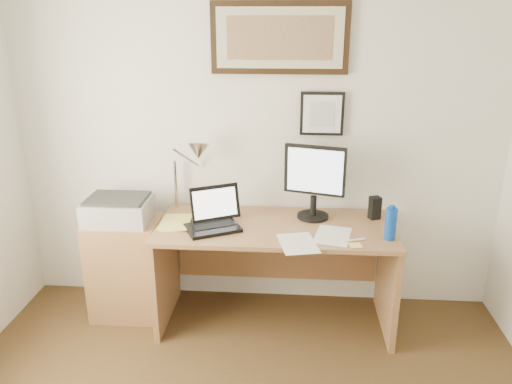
# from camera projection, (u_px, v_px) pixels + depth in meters

# --- Properties ---
(wall_back) EXTENTS (3.50, 0.02, 2.50)m
(wall_back) POSITION_uv_depth(u_px,v_px,m) (257.00, 140.00, 3.56)
(wall_back) COLOR silver
(wall_back) RESTS_ON ground
(side_cabinet) EXTENTS (0.50, 0.40, 0.73)m
(side_cabinet) POSITION_uv_depth(u_px,v_px,m) (128.00, 267.00, 3.62)
(side_cabinet) COLOR #8B5E3A
(side_cabinet) RESTS_ON floor
(water_bottle) EXTENTS (0.07, 0.07, 0.21)m
(water_bottle) POSITION_uv_depth(u_px,v_px,m) (391.00, 224.00, 3.13)
(water_bottle) COLOR #0C3CA0
(water_bottle) RESTS_ON desk
(bottle_cap) EXTENTS (0.04, 0.04, 0.02)m
(bottle_cap) POSITION_uv_depth(u_px,v_px,m) (392.00, 207.00, 3.09)
(bottle_cap) COLOR #0C3CA0
(bottle_cap) RESTS_ON water_bottle
(speaker) EXTENTS (0.09, 0.08, 0.16)m
(speaker) POSITION_uv_depth(u_px,v_px,m) (375.00, 208.00, 3.46)
(speaker) COLOR black
(speaker) RESTS_ON desk
(paper_sheet_a) EXTENTS (0.28, 0.35, 0.00)m
(paper_sheet_a) POSITION_uv_depth(u_px,v_px,m) (298.00, 243.00, 3.10)
(paper_sheet_a) COLOR silver
(paper_sheet_a) RESTS_ON desk
(paper_sheet_b) EXTENTS (0.28, 0.35, 0.00)m
(paper_sheet_b) POSITION_uv_depth(u_px,v_px,m) (333.00, 235.00, 3.21)
(paper_sheet_b) COLOR silver
(paper_sheet_b) RESTS_ON desk
(sticky_pad) EXTENTS (0.08, 0.08, 0.01)m
(sticky_pad) POSITION_uv_depth(u_px,v_px,m) (356.00, 246.00, 3.06)
(sticky_pad) COLOR #FFF178
(sticky_pad) RESTS_ON desk
(marker_pen) EXTENTS (0.14, 0.06, 0.02)m
(marker_pen) POSITION_uv_depth(u_px,v_px,m) (355.00, 240.00, 3.13)
(marker_pen) COLOR white
(marker_pen) RESTS_ON desk
(book) EXTENTS (0.22, 0.29, 0.02)m
(book) POSITION_uv_depth(u_px,v_px,m) (161.00, 223.00, 3.39)
(book) COLOR #DED668
(book) RESTS_ON desk
(desk) EXTENTS (1.60, 0.70, 0.75)m
(desk) POSITION_uv_depth(u_px,v_px,m) (275.00, 251.00, 3.53)
(desk) COLOR #8B5E3A
(desk) RESTS_ON floor
(laptop) EXTENTS (0.41, 0.43, 0.26)m
(laptop) POSITION_uv_depth(u_px,v_px,m) (214.00, 219.00, 3.33)
(laptop) COLOR black
(laptop) RESTS_ON desk
(lcd_monitor) EXTENTS (0.41, 0.22, 0.52)m
(lcd_monitor) POSITION_uv_depth(u_px,v_px,m) (314.00, 179.00, 3.40)
(lcd_monitor) COLOR black
(lcd_monitor) RESTS_ON desk
(printer) EXTENTS (0.44, 0.34, 0.18)m
(printer) POSITION_uv_depth(u_px,v_px,m) (118.00, 210.00, 3.46)
(printer) COLOR #A4A4A6
(printer) RESTS_ON side_cabinet
(desk_lamp) EXTENTS (0.29, 0.27, 0.53)m
(desk_lamp) POSITION_uv_depth(u_px,v_px,m) (196.00, 154.00, 3.43)
(desk_lamp) COLOR silver
(desk_lamp) RESTS_ON desk
(picture_large) EXTENTS (0.92, 0.04, 0.47)m
(picture_large) POSITION_uv_depth(u_px,v_px,m) (280.00, 38.00, 3.29)
(picture_large) COLOR black
(picture_large) RESTS_ON wall_back
(picture_small) EXTENTS (0.30, 0.03, 0.30)m
(picture_small) POSITION_uv_depth(u_px,v_px,m) (322.00, 114.00, 3.44)
(picture_small) COLOR black
(picture_small) RESTS_ON wall_back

